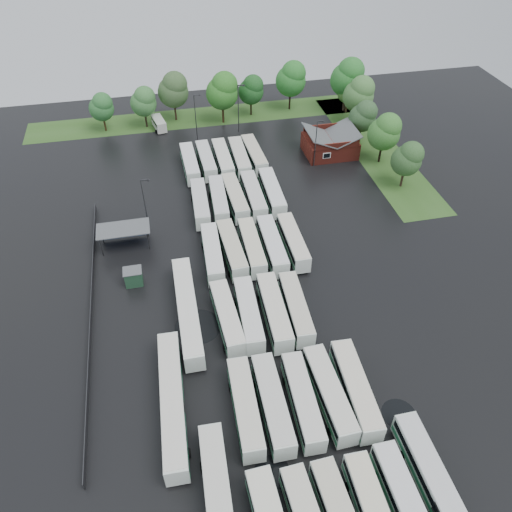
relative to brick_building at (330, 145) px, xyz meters
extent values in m
plane|color=black|center=(-24.00, -42.77, -1.87)|extent=(160.00, 160.00, 0.00)
cube|color=maroon|center=(0.00, 0.03, -0.17)|extent=(10.00, 8.00, 3.40)
cube|color=#4C4F51|center=(-2.50, 0.03, 2.43)|extent=(5.07, 8.60, 2.19)
cube|color=#4C4F51|center=(2.50, 0.03, 2.43)|extent=(5.07, 8.60, 2.19)
cube|color=maroon|center=(0.00, -3.97, 2.03)|extent=(9.00, 0.20, 1.20)
cube|color=silver|center=(-2.00, -4.02, 0.13)|extent=(1.60, 0.12, 1.20)
cylinder|color=#2D2D30|center=(-44.80, -22.77, -0.17)|extent=(0.16, 0.16, 3.40)
cylinder|color=#2D2D30|center=(-37.60, -22.77, -0.17)|extent=(0.16, 0.16, 3.40)
cylinder|color=#2D2D30|center=(-44.80, -19.57, -0.17)|extent=(0.16, 0.16, 3.40)
cylinder|color=#2D2D30|center=(-37.60, -19.57, -0.17)|extent=(0.16, 0.16, 3.40)
cube|color=#4C4F51|center=(-41.20, -21.17, 1.63)|extent=(8.20, 4.20, 0.15)
cube|color=navy|center=(-41.20, -19.27, -0.27)|extent=(7.60, 0.08, 2.60)
cube|color=#1B3D27|center=(-40.20, -30.17, -0.62)|extent=(2.50, 2.00, 2.50)
cube|color=#4C4F51|center=(-40.20, -30.17, 0.69)|extent=(2.70, 2.20, 0.12)
cube|color=#2F551D|center=(-22.00, 22.03, -1.86)|extent=(80.00, 10.00, 0.01)
cube|color=#2F551D|center=(10.00, 0.03, -1.86)|extent=(10.00, 50.00, 0.01)
cube|color=#2D2D30|center=(-46.20, -34.77, -1.27)|extent=(0.10, 50.00, 1.20)
cylinder|color=black|center=(-28.57, -64.92, -1.40)|extent=(2.61, 0.98, 0.98)
cylinder|color=black|center=(-25.13, -65.27, -1.42)|extent=(2.51, 0.94, 0.94)
cylinder|color=black|center=(-22.01, -65.26, -1.42)|extent=(2.51, 0.95, 0.95)
cube|color=beige|center=(-18.78, -69.09, 1.32)|extent=(2.54, 11.44, 0.12)
cylinder|color=black|center=(-18.78, -65.33, -1.42)|extent=(2.50, 0.94, 0.94)
cube|color=silver|center=(-15.42, -68.67, -0.07)|extent=(2.46, 11.78, 2.70)
cube|color=black|center=(-15.42, -68.67, 0.47)|extent=(2.52, 11.31, 0.86)
cube|color=#2C8150|center=(-15.42, -68.67, -0.67)|extent=(2.51, 11.54, 0.59)
cube|color=silver|center=(-15.42, -68.67, 1.32)|extent=(2.36, 11.43, 0.12)
cylinder|color=black|center=(-15.42, -64.90, -1.42)|extent=(2.50, 0.94, 0.94)
cube|color=silver|center=(-28.49, -54.99, -0.05)|extent=(2.87, 12.04, 2.74)
cube|color=black|center=(-28.49, -54.99, 0.50)|extent=(2.91, 11.56, 0.88)
cube|color=#227545|center=(-28.49, -54.99, -0.65)|extent=(2.91, 11.80, 0.60)
cube|color=beige|center=(-28.49, -54.99, 1.37)|extent=(2.76, 11.67, 0.12)
cylinder|color=black|center=(-28.49, -58.82, -1.42)|extent=(2.54, 0.96, 0.96)
cylinder|color=black|center=(-28.49, -51.16, -1.42)|extent=(2.54, 0.96, 0.96)
cube|color=silver|center=(-25.39, -55.24, -0.01)|extent=(2.67, 12.21, 2.79)
cube|color=black|center=(-25.39, -55.24, 0.55)|extent=(2.72, 11.73, 0.89)
cube|color=#2C7551|center=(-25.39, -55.24, -0.63)|extent=(2.72, 11.97, 0.61)
cube|color=beige|center=(-25.39, -55.24, 1.44)|extent=(2.56, 11.85, 0.12)
cylinder|color=black|center=(-25.39, -59.14, -1.41)|extent=(2.59, 0.98, 0.98)
cylinder|color=black|center=(-25.39, -51.34, -1.41)|extent=(2.59, 0.98, 0.98)
cube|color=silver|center=(-21.93, -55.50, -0.07)|extent=(2.87, 11.86, 2.70)
cube|color=black|center=(-21.93, -55.50, 0.47)|extent=(2.91, 11.39, 0.86)
cube|color=#397F59|center=(-21.93, -55.50, -0.67)|extent=(2.91, 11.62, 0.59)
cube|color=silver|center=(-21.93, -55.50, 1.32)|extent=(2.75, 11.50, 0.12)
cylinder|color=black|center=(-21.93, -59.26, -1.42)|extent=(2.50, 0.94, 0.94)
cylinder|color=black|center=(-21.93, -51.73, -1.42)|extent=(2.50, 0.94, 0.94)
cube|color=silver|center=(-18.67, -55.29, -0.03)|extent=(2.91, 12.17, 2.77)
cube|color=black|center=(-18.67, -55.29, 0.53)|extent=(2.95, 11.69, 0.89)
cube|color=#277A49|center=(-18.67, -55.29, -0.64)|extent=(2.95, 11.93, 0.61)
cube|color=beige|center=(-18.67, -55.29, 1.41)|extent=(2.80, 11.80, 0.12)
cylinder|color=black|center=(-18.67, -59.16, -1.41)|extent=(2.57, 0.97, 0.97)
cylinder|color=black|center=(-18.67, -51.42, -1.41)|extent=(2.57, 0.97, 0.97)
cube|color=silver|center=(-15.55, -55.40, 0.02)|extent=(3.15, 12.49, 2.84)
cube|color=black|center=(-15.55, -55.40, 0.58)|extent=(3.19, 12.00, 0.91)
cube|color=#3B825E|center=(-15.55, -55.40, -0.61)|extent=(3.19, 12.24, 0.62)
cube|color=beige|center=(-15.55, -55.40, 1.49)|extent=(3.03, 12.11, 0.12)
cylinder|color=black|center=(-15.55, -59.36, -1.40)|extent=(2.63, 0.99, 0.99)
cylinder|color=black|center=(-15.55, -51.44, -1.40)|extent=(2.63, 0.99, 0.99)
cube|color=silver|center=(-28.21, -41.26, -0.07)|extent=(3.02, 11.91, 2.71)
cube|color=black|center=(-28.21, -41.26, 0.47)|extent=(3.06, 11.44, 0.87)
cube|color=#2A7A4D|center=(-28.21, -41.26, -0.67)|extent=(3.06, 11.68, 0.60)
cube|color=silver|center=(-28.21, -41.26, 1.33)|extent=(2.91, 11.55, 0.12)
cylinder|color=black|center=(-28.21, -45.04, -1.42)|extent=(2.51, 0.94, 0.94)
cylinder|color=black|center=(-28.21, -37.48, -1.42)|extent=(2.51, 0.94, 0.94)
cube|color=silver|center=(-25.29, -41.32, -0.06)|extent=(2.97, 11.95, 2.72)
cube|color=black|center=(-25.29, -41.32, 0.48)|extent=(3.01, 11.48, 0.87)
cube|color=#2D7552|center=(-25.29, -41.32, -0.66)|extent=(3.01, 11.72, 0.60)
cube|color=silver|center=(-25.29, -41.32, 1.35)|extent=(2.86, 11.59, 0.12)
cylinder|color=black|center=(-25.29, -45.12, -1.42)|extent=(2.52, 0.95, 0.95)
cylinder|color=black|center=(-25.29, -37.53, -1.42)|extent=(2.52, 0.95, 0.95)
cube|color=silver|center=(-21.86, -41.65, 0.02)|extent=(2.95, 12.49, 2.85)
cube|color=black|center=(-21.86, -41.65, 0.59)|extent=(2.99, 12.00, 0.91)
cube|color=#40825C|center=(-21.86, -41.65, -0.60)|extent=(2.99, 12.24, 0.63)
cube|color=beige|center=(-21.86, -41.65, 1.50)|extent=(2.83, 12.11, 0.12)
cylinder|color=black|center=(-21.86, -45.63, -1.40)|extent=(2.64, 0.99, 0.99)
cylinder|color=black|center=(-21.86, -37.68, -1.40)|extent=(2.64, 0.99, 0.99)
cube|color=silver|center=(-18.82, -41.62, -0.07)|extent=(3.01, 11.90, 2.70)
cube|color=black|center=(-18.82, -41.62, 0.47)|extent=(3.04, 11.43, 0.86)
cube|color=#2F734D|center=(-18.82, -41.62, -0.67)|extent=(3.05, 11.66, 0.59)
cube|color=beige|center=(-18.82, -41.62, 1.33)|extent=(2.89, 11.54, 0.12)
cylinder|color=black|center=(-18.82, -45.40, -1.42)|extent=(2.51, 0.94, 0.94)
cylinder|color=black|center=(-18.82, -37.85, -1.42)|extent=(2.51, 0.94, 0.94)
cube|color=silver|center=(-28.20, -28.09, -0.04)|extent=(3.02, 12.08, 2.75)
cube|color=black|center=(-28.20, -28.09, 0.51)|extent=(3.06, 11.60, 0.88)
cube|color=#34835B|center=(-28.20, -28.09, -0.65)|extent=(3.06, 11.84, 0.60)
cube|color=silver|center=(-28.20, -28.09, 1.38)|extent=(2.90, 11.72, 0.12)
cylinder|color=black|center=(-28.20, -31.93, -1.42)|extent=(2.55, 0.96, 0.96)
cylinder|color=black|center=(-28.20, -24.26, -1.42)|extent=(2.55, 0.96, 0.96)
cube|color=silver|center=(-25.13, -27.73, -0.03)|extent=(3.01, 12.14, 2.76)
cube|color=black|center=(-25.13, -27.73, 0.52)|extent=(3.05, 11.66, 0.88)
cube|color=#227143|center=(-25.13, -27.73, -0.64)|extent=(3.05, 11.90, 0.61)
cube|color=beige|center=(-25.13, -27.73, 1.40)|extent=(2.89, 11.78, 0.12)
cylinder|color=black|center=(-25.13, -31.58, -1.41)|extent=(2.56, 0.96, 0.96)
cylinder|color=black|center=(-25.13, -23.87, -1.41)|extent=(2.56, 0.96, 0.96)
cube|color=silver|center=(-22.02, -27.86, -0.07)|extent=(2.64, 11.87, 2.71)
cube|color=black|center=(-22.02, -27.86, 0.48)|extent=(2.69, 11.40, 0.87)
cube|color=#337A56|center=(-22.02, -27.86, -0.66)|extent=(2.68, 11.63, 0.60)
cube|color=beige|center=(-22.02, -27.86, 1.34)|extent=(2.54, 11.51, 0.12)
cylinder|color=black|center=(-22.02, -31.65, -1.42)|extent=(2.52, 0.95, 0.95)
cylinder|color=black|center=(-22.02, -24.08, -1.42)|extent=(2.52, 0.95, 0.95)
cube|color=silver|center=(-18.86, -28.16, 0.00)|extent=(2.75, 12.29, 2.81)
cube|color=black|center=(-18.86, -28.16, 0.56)|extent=(2.80, 11.81, 0.90)
cube|color=#3B855C|center=(-18.86, -28.16, -0.62)|extent=(2.79, 12.05, 0.62)
cube|color=silver|center=(-18.86, -28.16, 1.45)|extent=(2.64, 11.93, 0.12)
cylinder|color=black|center=(-18.86, -32.08, -1.41)|extent=(2.60, 0.98, 0.98)
cylinder|color=black|center=(-18.86, -24.24, -1.41)|extent=(2.60, 0.98, 0.98)
cube|color=silver|center=(-15.45, -27.93, -0.07)|extent=(2.53, 11.81, 2.70)
cube|color=black|center=(-15.45, -27.93, 0.47)|extent=(2.58, 11.34, 0.87)
cube|color=#397D55|center=(-15.45, -27.93, -0.67)|extent=(2.57, 11.57, 0.59)
cube|color=beige|center=(-15.45, -27.93, 1.33)|extent=(2.42, 11.46, 0.12)
cylinder|color=black|center=(-15.45, -31.70, -1.42)|extent=(2.51, 0.94, 0.94)
cylinder|color=black|center=(-15.45, -24.16, -1.42)|extent=(2.51, 0.94, 0.94)
cube|color=silver|center=(-28.30, -14.55, -0.06)|extent=(2.99, 12.00, 2.73)
cube|color=black|center=(-28.30, -14.55, 0.49)|extent=(3.03, 11.53, 0.87)
cube|color=#407F5B|center=(-28.30, -14.55, -0.66)|extent=(3.03, 11.77, 0.60)
cube|color=silver|center=(-28.30, -14.55, 1.36)|extent=(2.88, 11.64, 0.12)
cylinder|color=black|center=(-28.30, -18.36, -1.42)|extent=(2.53, 0.95, 0.95)
cylinder|color=black|center=(-28.30, -10.74, -1.42)|extent=(2.53, 0.95, 0.95)
cube|color=silver|center=(-25.03, -14.18, -0.07)|extent=(3.08, 11.94, 2.71)
cube|color=black|center=(-25.03, -14.18, 0.47)|extent=(3.11, 11.47, 0.87)
cube|color=#27794E|center=(-25.03, -14.18, -0.66)|extent=(3.11, 11.70, 0.60)
cube|color=silver|center=(-25.03, -14.18, 1.34)|extent=(2.96, 11.58, 0.12)
cylinder|color=black|center=(-25.03, -17.96, -1.42)|extent=(2.51, 0.95, 0.95)
cylinder|color=black|center=(-25.03, -10.40, -1.42)|extent=(2.51, 0.95, 0.95)
cube|color=silver|center=(-22.14, -14.20, -0.02)|extent=(2.92, 12.22, 2.78)
cube|color=black|center=(-22.14, -14.20, 0.54)|extent=(2.97, 11.74, 0.89)
cube|color=#347F5A|center=(-22.14, -14.20, -0.63)|extent=(2.96, 11.98, 0.61)
cube|color=beige|center=(-22.14, -14.20, 1.42)|extent=(2.81, 11.85, 0.12)
cylinder|color=black|center=(-22.14, -18.09, -1.41)|extent=(2.58, 0.97, 0.97)
cylinder|color=black|center=(-22.14, -10.32, -1.41)|extent=(2.58, 0.97, 0.97)
cube|color=silver|center=(-18.88, -14.29, 0.00)|extent=(2.70, 12.32, 2.82)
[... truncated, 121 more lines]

